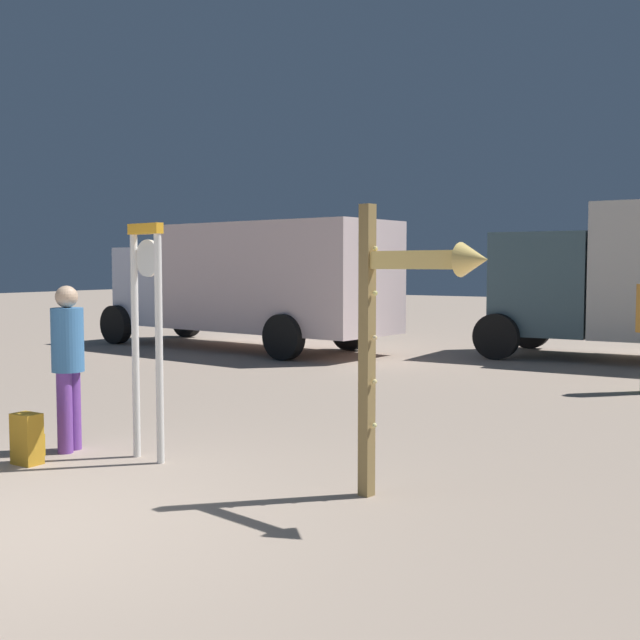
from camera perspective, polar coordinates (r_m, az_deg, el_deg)
ground_plane at (r=6.11m, az=-21.78°, el=-13.96°), size 80.00×80.00×0.00m
standing_clock at (r=7.58m, az=-12.42°, el=0.10°), size 0.46×0.15×2.24m
arrow_sign at (r=6.01m, az=6.22°, el=0.68°), size 1.15×0.38×2.33m
person_near_clock at (r=8.18m, az=-17.79°, el=-2.72°), size 0.32×0.32×1.65m
backpack at (r=7.89m, az=-20.42°, el=-8.09°), size 0.26×0.22×0.48m
box_truck_near at (r=17.28m, az=-4.89°, el=2.89°), size 7.24×3.05×2.73m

